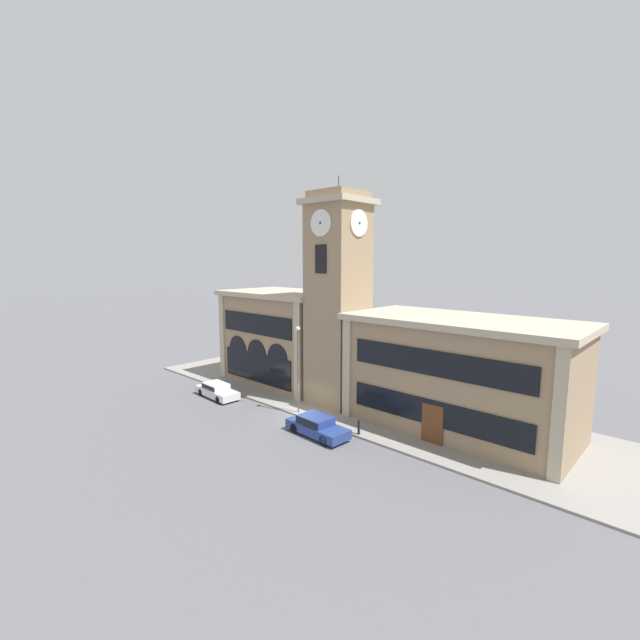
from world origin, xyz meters
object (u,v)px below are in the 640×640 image
object	(u,v)px
street_lamp	(298,358)
parked_car_mid	(317,425)
parked_car_near	(217,390)
bollard	(359,427)

from	to	relation	value
street_lamp	parked_car_mid	bearing A→B (deg)	-27.39
parked_car_near	parked_car_mid	distance (m)	12.15
parked_car_mid	street_lamp	world-z (taller)	street_lamp
parked_car_mid	bollard	xyz separation A→B (m)	(2.23, 1.84, -0.05)
parked_car_mid	bollard	size ratio (longest dim) A/B	4.49
parked_car_mid	parked_car_near	bearing A→B (deg)	-177.25
parked_car_near	bollard	bearing A→B (deg)	10.04
parked_car_near	street_lamp	world-z (taller)	street_lamp
parked_car_near	bollard	xyz separation A→B (m)	(14.38, 1.84, 0.01)
parked_car_near	bollard	world-z (taller)	parked_car_near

